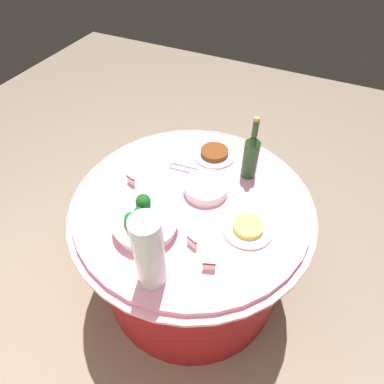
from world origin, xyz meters
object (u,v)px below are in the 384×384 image
(plate_stack, at_px, (206,188))
(label_placard_mid, at_px, (209,266))
(broccoli_bowl, at_px, (144,223))
(serving_tongs, at_px, (183,168))
(wine_bottle, at_px, (251,155))
(label_placard_rear, at_px, (192,242))
(label_placard_front, at_px, (131,180))
(food_plate_noodles, at_px, (248,227))
(food_plate_stir_fry, at_px, (214,154))
(decorative_fruit_vase, at_px, (149,254))

(plate_stack, distance_m, label_placard_mid, 0.43)
(broccoli_bowl, distance_m, serving_tongs, 0.42)
(plate_stack, relative_size, label_placard_mid, 3.82)
(wine_bottle, height_order, serving_tongs, wine_bottle)
(broccoli_bowl, height_order, wine_bottle, wine_bottle)
(label_placard_mid, distance_m, label_placard_rear, 0.13)
(label_placard_front, height_order, label_placard_mid, same)
(label_placard_mid, bearing_deg, food_plate_noodles, -106.24)
(plate_stack, relative_size, label_placard_rear, 3.82)
(serving_tongs, height_order, food_plate_stir_fry, food_plate_stir_fry)
(food_plate_noodles, relative_size, label_placard_front, 4.00)
(label_placard_front, relative_size, label_placard_mid, 1.00)
(label_placard_front, bearing_deg, serving_tongs, -130.21)
(food_plate_noodles, relative_size, label_placard_mid, 4.00)
(plate_stack, xyz_separation_m, label_placard_mid, (-0.18, 0.38, 0.01))
(broccoli_bowl, xyz_separation_m, wine_bottle, (-0.29, -0.52, 0.08))
(plate_stack, xyz_separation_m, wine_bottle, (-0.14, -0.20, 0.10))
(broccoli_bowl, height_order, label_placard_front, broccoli_bowl)
(decorative_fruit_vase, bearing_deg, food_plate_noodles, -124.22)
(plate_stack, relative_size, food_plate_stir_fry, 0.95)
(plate_stack, distance_m, serving_tongs, 0.20)
(decorative_fruit_vase, bearing_deg, label_placard_rear, -110.77)
(broccoli_bowl, bearing_deg, decorative_fruit_vase, 128.11)
(food_plate_noodles, height_order, label_placard_front, label_placard_front)
(wine_bottle, xyz_separation_m, food_plate_stir_fry, (0.21, -0.06, -0.11))
(plate_stack, bearing_deg, food_plate_stir_fry, -76.05)
(label_placard_front, bearing_deg, food_plate_noodles, 177.88)
(serving_tongs, bearing_deg, food_plate_stir_fry, -122.90)
(serving_tongs, xyz_separation_m, label_placard_rear, (-0.24, 0.41, 0.03))
(serving_tongs, xyz_separation_m, label_placard_front, (0.18, 0.21, 0.03))
(broccoli_bowl, xyz_separation_m, label_placard_rear, (-0.22, -0.01, -0.02))
(broccoli_bowl, bearing_deg, label_placard_front, -46.11)
(plate_stack, height_order, label_placard_mid, label_placard_mid)
(serving_tongs, height_order, food_plate_noodles, food_plate_noodles)
(wine_bottle, bearing_deg, label_placard_mid, 93.57)
(serving_tongs, distance_m, label_placard_mid, 0.60)
(serving_tongs, bearing_deg, label_placard_mid, 125.73)
(plate_stack, height_order, decorative_fruit_vase, decorative_fruit_vase)
(food_plate_stir_fry, bearing_deg, serving_tongs, 57.10)
(serving_tongs, xyz_separation_m, food_plate_stir_fry, (-0.10, -0.16, 0.01))
(food_plate_noodles, xyz_separation_m, food_plate_stir_fry, (0.32, -0.39, 0.00))
(broccoli_bowl, height_order, plate_stack, broccoli_bowl)
(broccoli_bowl, bearing_deg, label_placard_mid, 168.84)
(wine_bottle, relative_size, label_placard_mid, 6.11)
(serving_tongs, bearing_deg, broccoli_bowl, 93.30)
(decorative_fruit_vase, xyz_separation_m, food_plate_stir_fry, (0.07, -0.77, -0.15))
(wine_bottle, height_order, food_plate_noodles, wine_bottle)
(plate_stack, height_order, wine_bottle, wine_bottle)
(label_placard_mid, bearing_deg, label_placard_front, -27.50)
(food_plate_stir_fry, xyz_separation_m, label_placard_front, (0.28, 0.37, 0.02))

